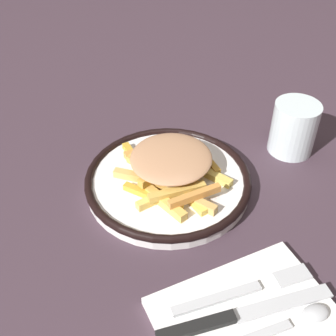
{
  "coord_description": "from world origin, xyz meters",
  "views": [
    {
      "loc": [
        0.44,
        -0.2,
        0.45
      ],
      "look_at": [
        0.0,
        0.0,
        0.04
      ],
      "focal_mm": 46.69,
      "sensor_mm": 36.0,
      "label": 1
    }
  ],
  "objects_px": {
    "spoon": "(289,323)",
    "water_glass": "(293,128)",
    "plate": "(168,181)",
    "napkin": "(246,317)",
    "fork": "(244,290)",
    "knife": "(231,317)",
    "fries_heap": "(170,166)"
  },
  "relations": [
    {
      "from": "fries_heap",
      "to": "napkin",
      "type": "height_order",
      "value": "fries_heap"
    },
    {
      "from": "knife",
      "to": "plate",
      "type": "bearing_deg",
      "value": 172.77
    },
    {
      "from": "fork",
      "to": "spoon",
      "type": "relative_size",
      "value": 1.16
    },
    {
      "from": "spoon",
      "to": "fries_heap",
      "type": "bearing_deg",
      "value": -175.96
    },
    {
      "from": "spoon",
      "to": "knife",
      "type": "bearing_deg",
      "value": -121.6
    },
    {
      "from": "fork",
      "to": "knife",
      "type": "xyz_separation_m",
      "value": [
        0.02,
        -0.03,
        0.0
      ]
    },
    {
      "from": "plate",
      "to": "knife",
      "type": "relative_size",
      "value": 1.18
    },
    {
      "from": "spoon",
      "to": "fork",
      "type": "bearing_deg",
      "value": -158.39
    },
    {
      "from": "napkin",
      "to": "water_glass",
      "type": "distance_m",
      "value": 0.34
    },
    {
      "from": "fork",
      "to": "spoon",
      "type": "bearing_deg",
      "value": 21.61
    },
    {
      "from": "fork",
      "to": "spoon",
      "type": "xyz_separation_m",
      "value": [
        0.06,
        0.02,
        0.0
      ]
    },
    {
      "from": "plate",
      "to": "water_glass",
      "type": "distance_m",
      "value": 0.23
    },
    {
      "from": "fries_heap",
      "to": "spoon",
      "type": "distance_m",
      "value": 0.27
    },
    {
      "from": "plate",
      "to": "spoon",
      "type": "distance_m",
      "value": 0.27
    },
    {
      "from": "spoon",
      "to": "water_glass",
      "type": "height_order",
      "value": "water_glass"
    },
    {
      "from": "fries_heap",
      "to": "spoon",
      "type": "height_order",
      "value": "fries_heap"
    },
    {
      "from": "spoon",
      "to": "water_glass",
      "type": "bearing_deg",
      "value": 143.4
    },
    {
      "from": "fries_heap",
      "to": "spoon",
      "type": "bearing_deg",
      "value": 4.04
    },
    {
      "from": "fork",
      "to": "water_glass",
      "type": "bearing_deg",
      "value": 133.59
    },
    {
      "from": "plate",
      "to": "napkin",
      "type": "height_order",
      "value": "plate"
    },
    {
      "from": "napkin",
      "to": "fork",
      "type": "height_order",
      "value": "fork"
    },
    {
      "from": "fork",
      "to": "knife",
      "type": "relative_size",
      "value": 0.84
    },
    {
      "from": "knife",
      "to": "water_glass",
      "type": "height_order",
      "value": "water_glass"
    },
    {
      "from": "plate",
      "to": "fries_heap",
      "type": "xyz_separation_m",
      "value": [
        -0.0,
        0.0,
        0.02
      ]
    },
    {
      "from": "fries_heap",
      "to": "fork",
      "type": "bearing_deg",
      "value": -0.95
    },
    {
      "from": "napkin",
      "to": "water_glass",
      "type": "relative_size",
      "value": 2.29
    },
    {
      "from": "fork",
      "to": "water_glass",
      "type": "distance_m",
      "value": 0.31
    },
    {
      "from": "fork",
      "to": "water_glass",
      "type": "height_order",
      "value": "water_glass"
    },
    {
      "from": "fries_heap",
      "to": "plate",
      "type": "bearing_deg",
      "value": -57.52
    },
    {
      "from": "fries_heap",
      "to": "napkin",
      "type": "bearing_deg",
      "value": -3.73
    },
    {
      "from": "plate",
      "to": "napkin",
      "type": "xyz_separation_m",
      "value": [
        0.24,
        -0.01,
        -0.01
      ]
    },
    {
      "from": "fork",
      "to": "knife",
      "type": "distance_m",
      "value": 0.04
    }
  ]
}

